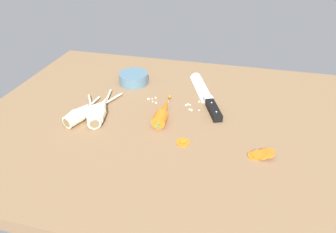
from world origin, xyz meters
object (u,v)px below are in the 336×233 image
(parsnip_back, at_px, (79,112))
(chefs_knife, at_px, (204,93))
(parsnip_front, at_px, (86,112))
(carrot_slice_stack, at_px, (261,154))
(prep_bowl, at_px, (134,78))
(carrot_slice_stray_near, at_px, (183,142))
(parsnip_mid_left, at_px, (92,113))
(parsnip_mid_right, at_px, (102,108))
(whole_carrot, at_px, (163,112))

(parsnip_back, bearing_deg, chefs_knife, 33.62)
(parsnip_front, relative_size, carrot_slice_stack, 3.37)
(chefs_knife, bearing_deg, prep_bowl, 174.13)
(carrot_slice_stack, xyz_separation_m, carrot_slice_stray_near, (-0.21, 0.01, -0.00))
(prep_bowl, bearing_deg, parsnip_front, -104.44)
(parsnip_mid_left, xyz_separation_m, parsnip_mid_right, (0.02, 0.03, -0.00))
(whole_carrot, relative_size, carrot_slice_stack, 2.67)
(parsnip_front, distance_m, prep_bowl, 0.27)
(parsnip_mid_right, bearing_deg, prep_bowl, 82.94)
(parsnip_mid_right, xyz_separation_m, carrot_slice_stack, (0.49, -0.10, -0.01))
(chefs_knife, height_order, parsnip_mid_left, parsnip_mid_left)
(parsnip_front, xyz_separation_m, parsnip_mid_right, (0.04, 0.03, 0.00))
(parsnip_mid_left, xyz_separation_m, parsnip_back, (-0.04, -0.01, 0.00))
(parsnip_mid_right, relative_size, carrot_slice_stack, 3.03)
(chefs_knife, distance_m, whole_carrot, 0.21)
(parsnip_mid_right, height_order, parsnip_back, same)
(chefs_knife, distance_m, prep_bowl, 0.28)
(parsnip_back, bearing_deg, parsnip_mid_left, 10.42)
(parsnip_back, bearing_deg, carrot_slice_stack, -5.92)
(chefs_knife, xyz_separation_m, carrot_slice_stray_near, (-0.02, -0.29, -0.00))
(carrot_slice_stack, xyz_separation_m, prep_bowl, (-0.46, 0.32, 0.01))
(carrot_slice_stack, bearing_deg, prep_bowl, 144.94)
(chefs_knife, xyz_separation_m, parsnip_back, (-0.36, -0.24, 0.01))
(parsnip_front, relative_size, carrot_slice_stray_near, 5.87)
(parsnip_front, height_order, prep_bowl, same)
(parsnip_back, xyz_separation_m, prep_bowl, (0.09, 0.27, 0.00))
(chefs_knife, distance_m, carrot_slice_stack, 0.35)
(prep_bowl, bearing_deg, carrot_slice_stack, -35.06)
(parsnip_mid_right, relative_size, carrot_slice_stray_near, 5.28)
(whole_carrot, distance_m, carrot_slice_stack, 0.32)
(carrot_slice_stray_near, bearing_deg, prep_bowl, 128.67)
(whole_carrot, relative_size, parsnip_mid_left, 1.01)
(whole_carrot, bearing_deg, parsnip_mid_left, -165.56)
(parsnip_mid_left, relative_size, carrot_slice_stack, 2.65)
(parsnip_mid_right, height_order, carrot_slice_stack, parsnip_mid_right)
(parsnip_mid_right, bearing_deg, chefs_knife, 33.59)
(parsnip_mid_right, bearing_deg, carrot_slice_stray_near, -17.21)
(parsnip_mid_left, relative_size, parsnip_mid_right, 0.87)
(parsnip_mid_right, distance_m, carrot_slice_stack, 0.50)
(whole_carrot, relative_size, parsnip_back, 1.02)
(parsnip_back, distance_m, prep_bowl, 0.28)
(parsnip_front, height_order, parsnip_mid_right, same)
(chefs_knife, distance_m, parsnip_back, 0.43)
(whole_carrot, xyz_separation_m, prep_bowl, (-0.17, 0.20, 0.00))
(chefs_knife, distance_m, parsnip_mid_right, 0.36)
(carrot_slice_stack, height_order, prep_bowl, prep_bowl)
(parsnip_front, distance_m, parsnip_back, 0.02)
(carrot_slice_stray_near, bearing_deg, parsnip_mid_left, 169.33)
(parsnip_mid_left, xyz_separation_m, prep_bowl, (0.05, 0.26, 0.00))
(whole_carrot, xyz_separation_m, carrot_slice_stack, (0.29, -0.12, -0.01))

